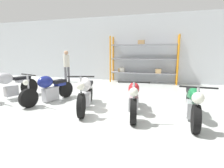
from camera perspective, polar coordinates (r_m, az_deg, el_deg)
ground_plane at (r=4.92m, az=-1.39°, el=-8.86°), size 30.00×30.00×0.00m
back_wall at (r=9.88m, az=8.69°, el=11.28°), size 30.00×0.08×3.60m
shelving_rack at (r=9.48m, az=9.64°, el=7.70°), size 3.55×0.63×2.47m
motorcycle_silver at (r=6.98m, az=-30.73°, el=-0.29°), size 0.86×2.05×1.06m
motorcycle_blue at (r=6.07m, az=-19.91°, el=-1.49°), size 0.82×1.98×0.99m
motorcycle_white at (r=5.03m, az=-8.58°, el=-2.76°), size 0.85×1.99×1.05m
motorcycle_red at (r=4.68m, az=7.08°, el=-4.58°), size 0.71×2.03×0.98m
motorcycle_green at (r=4.57m, az=24.85°, el=-5.75°), size 0.70×1.98×0.95m
person_browsing at (r=9.84m, az=-14.60°, el=6.43°), size 0.45×0.45×1.70m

